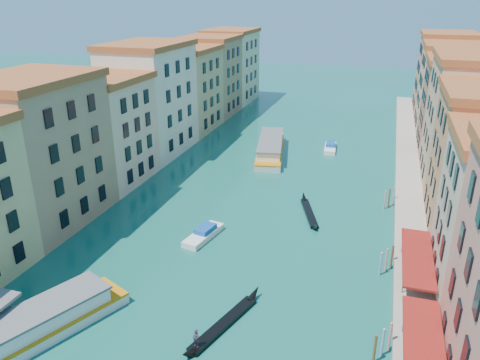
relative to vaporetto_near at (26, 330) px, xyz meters
The scene contains 10 objects.
left_bank_palazzos 49.42m from the vaporetto_near, 107.27° to the left, with size 12.80×128.40×21.00m.
right_bank_palazzos 63.17m from the vaporetto_near, 48.42° to the left, with size 12.80×128.40×21.00m.
quay 57.61m from the vaporetto_near, 54.39° to the left, with size 4.00×140.00×1.00m, color #A59885.
mooring_poles_right 32.44m from the vaporetto_near, 19.13° to the left, with size 1.44×54.24×3.20m.
vaporetto_near is the anchor object (origin of this frame).
vaporetto_far 58.70m from the vaporetto_near, 82.07° to the left, with size 8.55×21.19×3.07m.
gondola_fore 17.87m from the vaporetto_near, 24.49° to the left, with size 4.69×12.13×2.48m.
gondola_far 39.33m from the vaporetto_near, 59.68° to the left, with size 4.71×11.34×1.66m.
motorboat_mid 24.32m from the vaporetto_near, 70.58° to the left, with size 3.44×7.18×1.43m.
motorboat_far 67.02m from the vaporetto_near, 73.55° to the left, with size 2.70×7.01×1.42m.
Camera 1 is at (17.02, -8.35, 29.60)m, focal length 35.00 mm.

